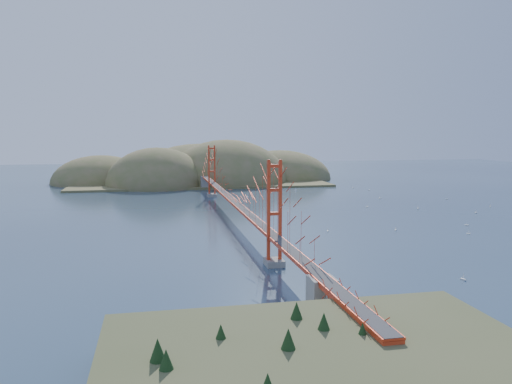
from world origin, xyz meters
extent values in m
plane|color=#283B50|center=(0.00, 0.00, 0.00)|extent=(320.00, 320.00, 0.00)
cube|color=gray|center=(0.00, -30.00, 0.35)|extent=(2.00, 2.40, 0.70)
cube|color=gray|center=(0.00, 30.00, 0.35)|extent=(2.00, 2.40, 0.70)
cube|color=red|center=(0.00, 0.00, 3.30)|extent=(1.40, 92.00, 0.16)
cube|color=red|center=(0.00, 0.00, 3.10)|extent=(1.33, 92.00, 0.24)
cube|color=#38383A|center=(0.00, 0.00, 3.40)|extent=(1.19, 92.00, 0.03)
cube|color=gray|center=(0.00, -46.00, 1.65)|extent=(2.00, 2.20, 3.30)
cube|color=gray|center=(0.00, 46.00, 1.65)|extent=(2.20, 2.60, 3.30)
cube|color=red|center=(0.00, -52.00, 3.30)|extent=(1.40, 12.00, 0.16)
cube|color=red|center=(0.00, -52.00, 3.05)|extent=(1.33, 12.00, 0.30)
cube|color=gray|center=(0.00, -56.00, 1.47)|extent=(0.50, 0.70, 2.95)
cube|color=gray|center=(0.00, -53.00, 1.47)|extent=(0.50, 0.70, 2.95)
cube|color=gray|center=(0.00, -50.00, 1.47)|extent=(0.50, 0.70, 2.95)
cube|color=gray|center=(0.00, -48.00, 1.47)|extent=(0.50, 0.70, 2.95)
cube|color=#59544C|center=(0.00, -48.50, 0.12)|extent=(9.00, 6.00, 0.24)
cube|color=maroon|center=(0.40, -47.80, 0.61)|extent=(3.70, 2.30, 0.75)
cube|color=gray|center=(0.40, -47.80, 1.04)|extent=(3.70, 2.30, 0.10)
cylinder|color=white|center=(0.40, -47.80, 1.49)|extent=(0.03, 0.03, 1.00)
cube|color=#434B2A|center=(-4.00, -51.00, 0.90)|extent=(24.00, 3.00, 1.80)
cone|color=black|center=(-4.20, -55.84, 3.39)|extent=(0.55, 0.55, 0.79)
cone|color=black|center=(-4.57, -61.06, 3.60)|extent=(0.84, 0.84, 1.20)
cone|color=black|center=(-7.27, -52.54, 3.49)|extent=(0.69, 0.69, 0.99)
cone|color=black|center=(-10.04, -54.98, 3.57)|extent=(0.80, 0.80, 1.15)
cone|color=black|center=(-8.38, -55.90, 3.65)|extent=(0.91, 0.91, 1.29)
cone|color=black|center=(-0.92, -60.21, 3.39)|extent=(0.54, 0.54, 0.78)
cone|color=black|center=(-6.06, -59.79, 3.43)|extent=(0.60, 0.60, 0.86)
cube|color=olive|center=(0.00, 64.00, 0.25)|extent=(70.00, 40.00, 0.60)
ellipsoid|color=olive|center=(-12.00, 56.00, 0.00)|extent=(28.00, 28.00, 21.00)
ellipsoid|color=olive|center=(8.00, 62.00, 0.00)|extent=(36.00, 36.00, 25.00)
ellipsoid|color=olive|center=(26.00, 70.00, 0.00)|extent=(32.00, 32.00, 18.00)
ellipsoid|color=olive|center=(-28.00, 68.00, 0.00)|extent=(28.00, 28.00, 16.00)
ellipsoid|color=olive|center=(2.00, 78.00, 0.00)|extent=(44.00, 44.00, 22.00)
cube|color=white|center=(22.48, -14.41, 0.05)|extent=(0.46, 0.47, 0.09)
cylinder|color=white|center=(22.48, -14.41, 0.32)|extent=(0.01, 0.01, 0.54)
cube|color=white|center=(35.33, -12.98, 0.06)|extent=(0.60, 0.47, 0.11)
cylinder|color=white|center=(35.33, -12.98, 0.38)|extent=(0.02, 0.02, 0.64)
cube|color=white|center=(27.88, 7.98, 0.06)|extent=(0.55, 0.38, 0.10)
cylinder|color=white|center=(27.88, 7.98, 0.34)|extent=(0.02, 0.02, 0.57)
cube|color=white|center=(52.12, 4.01, 0.06)|extent=(0.31, 0.54, 0.09)
cylinder|color=white|center=(52.12, 4.01, 0.34)|extent=(0.01, 0.01, 0.56)
cube|color=white|center=(49.84, 15.40, 0.06)|extent=(0.51, 0.43, 0.09)
cylinder|color=white|center=(49.84, 15.40, 0.33)|extent=(0.01, 0.01, 0.56)
cube|color=white|center=(31.54, -18.98, 0.06)|extent=(0.55, 0.37, 0.10)
cylinder|color=white|center=(31.54, -18.98, 0.34)|extent=(0.02, 0.02, 0.57)
cube|color=white|center=(22.07, 38.06, 0.06)|extent=(0.33, 0.60, 0.10)
cylinder|color=white|center=(22.07, 38.06, 0.37)|extent=(0.02, 0.02, 0.62)
cube|color=white|center=(6.00, 21.82, 0.07)|extent=(0.63, 0.38, 0.11)
cylinder|color=white|center=(6.00, 21.82, 0.39)|extent=(0.02, 0.02, 0.65)
cube|color=white|center=(44.37, -2.42, 0.07)|extent=(0.21, 0.61, 0.11)
cylinder|color=white|center=(44.37, -2.42, 0.40)|extent=(0.02, 0.02, 0.66)
cube|color=white|center=(17.19, -39.02, 0.07)|extent=(0.36, 0.63, 0.11)
cylinder|color=white|center=(17.19, -39.02, 0.39)|extent=(0.02, 0.02, 0.65)
cube|color=white|center=(36.04, 19.48, 0.07)|extent=(0.65, 0.29, 0.11)
cylinder|color=white|center=(36.04, 19.48, 0.41)|extent=(0.02, 0.02, 0.68)
cube|color=white|center=(7.93, 28.53, 0.07)|extent=(0.66, 0.36, 0.11)
cylinder|color=white|center=(7.93, 28.53, 0.41)|extent=(0.02, 0.02, 0.69)
cube|color=white|center=(12.23, -13.15, 0.06)|extent=(0.37, 0.54, 0.09)
cylinder|color=white|center=(12.23, -13.15, 0.34)|extent=(0.01, 0.01, 0.56)
cube|color=white|center=(40.18, 34.38, 0.05)|extent=(0.50, 0.30, 0.09)
cylinder|color=white|center=(40.18, 34.38, 0.31)|extent=(0.01, 0.01, 0.52)
cube|color=white|center=(36.74, 4.35, 0.06)|extent=(0.54, 0.54, 0.10)
cylinder|color=white|center=(36.74, 4.35, 0.37)|extent=(0.02, 0.02, 0.62)
cube|color=white|center=(38.34, 40.46, 0.07)|extent=(0.63, 0.30, 0.11)
cylinder|color=white|center=(38.34, 40.46, 0.39)|extent=(0.02, 0.02, 0.66)
camera|label=1|loc=(-12.65, -82.10, 14.62)|focal=35.00mm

